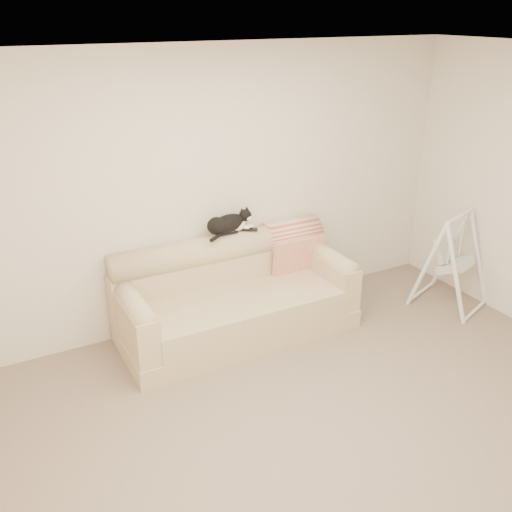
{
  "coord_description": "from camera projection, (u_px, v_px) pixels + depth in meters",
  "views": [
    {
      "loc": [
        -2.12,
        -2.69,
        2.86
      ],
      "look_at": [
        -0.0,
        1.27,
        0.9
      ],
      "focal_mm": 40.0,
      "sensor_mm": 36.0,
      "label": 1
    }
  ],
  "objects": [
    {
      "name": "baby_swing",
      "position": [
        452.0,
        260.0,
        5.81
      ],
      "size": [
        0.79,
        0.82,
        1.0
      ],
      "color": "white",
      "rests_on": "ground"
    },
    {
      "name": "remote_a",
      "position": [
        228.0,
        233.0,
        5.37
      ],
      "size": [
        0.18,
        0.05,
        0.03
      ],
      "color": "black",
      "rests_on": "sofa"
    },
    {
      "name": "sofa",
      "position": [
        234.0,
        297.0,
        5.37
      ],
      "size": [
        2.2,
        0.93,
        0.9
      ],
      "color": "tan",
      "rests_on": "ground"
    },
    {
      "name": "ground_plane",
      "position": [
        337.0,
        427.0,
        4.23
      ],
      "size": [
        5.0,
        5.0,
        0.0
      ],
      "primitive_type": "plane",
      "color": "#716152",
      "rests_on": "ground"
    },
    {
      "name": "tuxedo_cat",
      "position": [
        228.0,
        223.0,
        5.33
      ],
      "size": [
        0.54,
        0.34,
        0.22
      ],
      "color": "black",
      "rests_on": "sofa"
    },
    {
      "name": "room_shell",
      "position": [
        351.0,
        236.0,
        3.62
      ],
      "size": [
        5.04,
        4.04,
        2.6
      ],
      "color": "beige",
      "rests_on": "ground"
    },
    {
      "name": "throw_blanket",
      "position": [
        292.0,
        238.0,
        5.74
      ],
      "size": [
        0.56,
        0.38,
        0.58
      ],
      "color": "#C54D3D",
      "rests_on": "sofa"
    },
    {
      "name": "remote_b",
      "position": [
        249.0,
        229.0,
        5.45
      ],
      "size": [
        0.17,
        0.12,
        0.02
      ],
      "color": "black",
      "rests_on": "sofa"
    }
  ]
}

